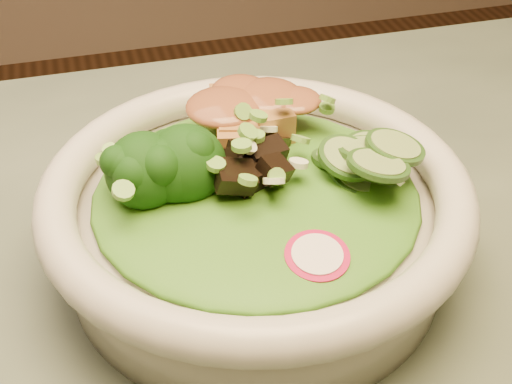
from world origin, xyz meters
name	(u,v)px	position (x,y,z in m)	size (l,w,h in m)	color
salad_bowl	(256,217)	(0.08, 0.09, 0.79)	(0.28, 0.28, 0.07)	beige
lettuce_bed	(256,191)	(0.08, 0.09, 0.81)	(0.21, 0.21, 0.02)	#2E6815
broccoli_florets	(152,181)	(0.01, 0.09, 0.83)	(0.08, 0.07, 0.04)	black
radish_slices	(279,257)	(0.07, 0.02, 0.82)	(0.11, 0.04, 0.02)	#B20D3D
cucumber_slices	(361,167)	(0.14, 0.08, 0.82)	(0.07, 0.07, 0.04)	#8AA85D
mushroom_heap	(253,161)	(0.08, 0.10, 0.83)	(0.07, 0.07, 0.04)	black
tofu_cubes	(245,121)	(0.09, 0.15, 0.82)	(0.09, 0.06, 0.04)	olive
peanut_sauce	(245,104)	(0.09, 0.15, 0.84)	(0.07, 0.06, 0.02)	brown
scallion_garnish	(256,159)	(0.08, 0.09, 0.84)	(0.20, 0.20, 0.02)	#6AA63A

